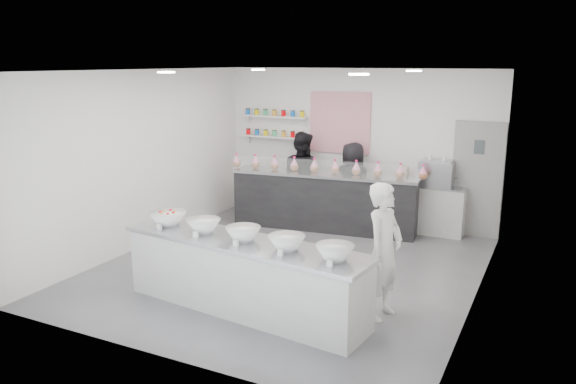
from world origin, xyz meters
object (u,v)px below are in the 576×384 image
at_px(espresso_machine, 436,174).
at_px(woman_prep, 384,251).
at_px(prep_counter, 244,276).
at_px(back_bar, 324,201).
at_px(staff_right, 352,185).
at_px(staff_left, 301,177).
at_px(espresso_ledge, 431,210).

relative_size(espresso_machine, woman_prep, 0.35).
height_order(prep_counter, back_bar, back_bar).
bearing_deg(staff_right, staff_left, 7.45).
xyz_separation_m(back_bar, espresso_ledge, (1.88, 0.60, -0.09)).
distance_m(espresso_ledge, woman_prep, 3.79).
distance_m(prep_counter, woman_prep, 1.79).
distance_m(espresso_ledge, espresso_machine, 0.69).
xyz_separation_m(back_bar, espresso_machine, (1.94, 0.60, 0.60)).
bearing_deg(back_bar, woman_prep, -63.05).
relative_size(back_bar, espresso_ledge, 2.87).
distance_m(espresso_machine, woman_prep, 3.78).
relative_size(staff_left, staff_right, 1.09).
distance_m(back_bar, staff_right, 0.64).
bearing_deg(staff_left, staff_right, -171.23).
bearing_deg(staff_right, prep_counter, 96.24).
relative_size(back_bar, staff_right, 2.14).
height_order(back_bar, espresso_ledge, back_bar).
bearing_deg(espresso_machine, espresso_ledge, 180.00).
bearing_deg(staff_left, espresso_ledge, -168.40).
bearing_deg(espresso_machine, staff_left, -175.19).
height_order(woman_prep, staff_left, staff_left).
xyz_separation_m(prep_counter, back_bar, (-0.47, 3.76, 0.08)).
bearing_deg(woman_prep, prep_counter, 121.13).
xyz_separation_m(espresso_machine, staff_right, (-1.54, -0.18, -0.32)).
xyz_separation_m(back_bar, woman_prep, (2.11, -3.16, 0.31)).
bearing_deg(espresso_ledge, back_bar, -162.25).
bearing_deg(staff_left, back_bar, 156.39).
bearing_deg(prep_counter, staff_left, 111.77).
relative_size(prep_counter, espresso_ledge, 2.81).
bearing_deg(woman_prep, espresso_machine, 13.55).
distance_m(espresso_machine, staff_left, 2.62).
height_order(back_bar, staff_right, staff_right).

